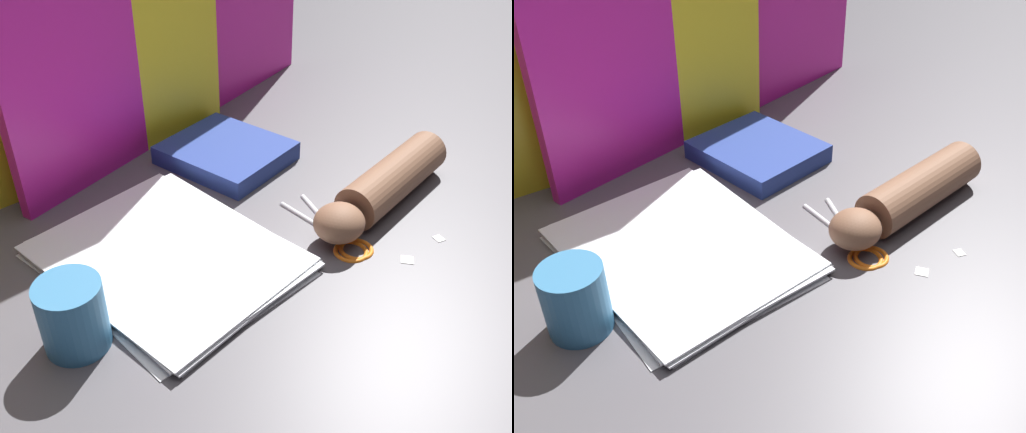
# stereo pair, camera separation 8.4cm
# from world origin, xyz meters

# --- Properties ---
(ground_plane) EXTENTS (6.00, 6.00, 0.00)m
(ground_plane) POSITION_xyz_m (0.00, 0.00, 0.00)
(ground_plane) COLOR #4C494F
(backdrop_panel_center) EXTENTS (0.72, 0.09, 0.55)m
(backdrop_panel_center) POSITION_xyz_m (-0.04, 0.38, 0.28)
(backdrop_panel_center) COLOR yellow
(backdrop_panel_center) RESTS_ON ground_plane
(backdrop_panel_right) EXTENTS (0.79, 0.13, 0.48)m
(backdrop_panel_right) POSITION_xyz_m (0.27, 0.38, 0.24)
(backdrop_panel_right) COLOR #D81E9E
(backdrop_panel_right) RESTS_ON ground_plane
(paper_stack) EXTENTS (0.30, 0.37, 0.02)m
(paper_stack) POSITION_xyz_m (-0.04, 0.08, 0.01)
(paper_stack) COLOR white
(paper_stack) RESTS_ON ground_plane
(book_closed) EXTENTS (0.19, 0.21, 0.03)m
(book_closed) POSITION_xyz_m (0.22, 0.21, 0.02)
(book_closed) COLOR navy
(book_closed) RESTS_ON ground_plane
(scissors) EXTENTS (0.11, 0.19, 0.01)m
(scissors) POSITION_xyz_m (0.16, -0.07, 0.00)
(scissors) COLOR silver
(scissors) RESTS_ON ground_plane
(hand_forearm) EXTENTS (0.32, 0.08, 0.07)m
(hand_forearm) POSITION_xyz_m (0.28, -0.07, 0.04)
(hand_forearm) COLOR brown
(hand_forearm) RESTS_ON ground_plane
(paper_scrap_near) EXTENTS (0.02, 0.02, 0.00)m
(paper_scrap_near) POSITION_xyz_m (0.26, -0.18, 0.00)
(paper_scrap_near) COLOR white
(paper_scrap_near) RESTS_ON ground_plane
(paper_scrap_mid) EXTENTS (0.02, 0.02, 0.00)m
(paper_scrap_mid) POSITION_xyz_m (0.18, -0.17, 0.00)
(paper_scrap_mid) COLOR white
(paper_scrap_mid) RESTS_ON ground_plane
(mug) EXTENTS (0.08, 0.08, 0.09)m
(mug) POSITION_xyz_m (-0.22, 0.04, 0.05)
(mug) COLOR teal
(mug) RESTS_ON ground_plane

